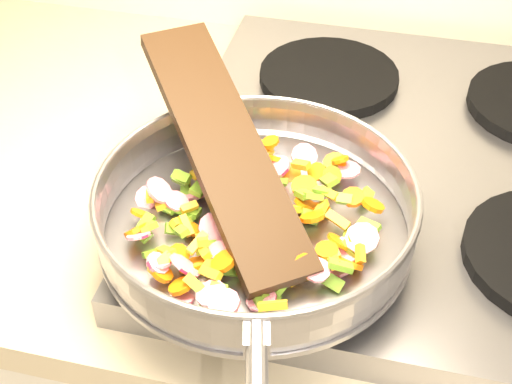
# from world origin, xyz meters

# --- Properties ---
(cooktop) EXTENTS (0.60, 0.60, 0.04)m
(cooktop) POSITION_xyz_m (-0.70, 1.67, 0.92)
(cooktop) COLOR #939399
(cooktop) RESTS_ON counter_top
(grate_fl) EXTENTS (0.19, 0.19, 0.02)m
(grate_fl) POSITION_xyz_m (-0.84, 1.52, 0.95)
(grate_fl) COLOR black
(grate_fl) RESTS_ON cooktop
(grate_bl) EXTENTS (0.19, 0.19, 0.02)m
(grate_bl) POSITION_xyz_m (-0.84, 1.81, 0.95)
(grate_bl) COLOR black
(grate_bl) RESTS_ON cooktop
(saute_pan) EXTENTS (0.37, 0.53, 0.06)m
(saute_pan) POSITION_xyz_m (-0.86, 1.48, 0.99)
(saute_pan) COLOR #9E9EA5
(saute_pan) RESTS_ON grate_fl
(vegetable_heap) EXTENTS (0.27, 0.27, 0.05)m
(vegetable_heap) POSITION_xyz_m (-0.86, 1.48, 0.98)
(vegetable_heap) COLOR #CA133F
(vegetable_heap) RESTS_ON saute_pan
(wooden_spatula) EXTENTS (0.25, 0.30, 0.11)m
(wooden_spatula) POSITION_xyz_m (-0.91, 1.52, 1.03)
(wooden_spatula) COLOR black
(wooden_spatula) RESTS_ON saute_pan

